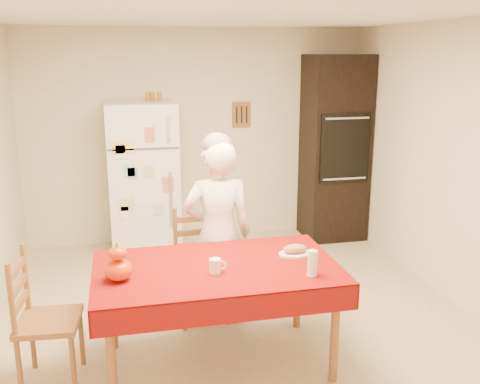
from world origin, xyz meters
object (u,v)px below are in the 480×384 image
object	(u,v)px
refrigerator	(144,179)
oven_cabinet	(334,148)
chair_far	(199,260)
chair_left	(38,314)
pumpkin_lower	(118,270)
bread_plate	(295,254)
seated_woman	(218,235)
coffee_mug	(215,266)
wine_glass	(312,263)
dining_table	(217,275)

from	to	relation	value
refrigerator	oven_cabinet	size ratio (longest dim) A/B	0.77
chair_far	chair_left	bearing A→B (deg)	-151.89
oven_cabinet	pumpkin_lower	world-z (taller)	oven_cabinet
oven_cabinet	bread_plate	size ratio (longest dim) A/B	9.17
oven_cabinet	pumpkin_lower	bearing A→B (deg)	-134.78
pumpkin_lower	bread_plate	world-z (taller)	pumpkin_lower
chair_far	bread_plate	bearing A→B (deg)	-52.14
seated_woman	coffee_mug	bearing A→B (deg)	81.96
chair_left	seated_woman	xyz separation A→B (m)	(1.34, 0.58, 0.27)
chair_left	pumpkin_lower	bearing A→B (deg)	-98.72
refrigerator	chair_far	size ratio (longest dim) A/B	1.79
wine_glass	pumpkin_lower	bearing A→B (deg)	170.60
chair_far	oven_cabinet	bearing A→B (deg)	38.58
coffee_mug	bread_plate	bearing A→B (deg)	17.27
coffee_mug	wine_glass	size ratio (longest dim) A/B	0.57
chair_far	pumpkin_lower	world-z (taller)	chair_far
pumpkin_lower	wine_glass	size ratio (longest dim) A/B	1.06
dining_table	chair_left	distance (m)	1.23
chair_far	coffee_mug	distance (m)	0.94
seated_woman	bread_plate	distance (m)	0.72
seated_woman	dining_table	bearing A→B (deg)	82.54
chair_far	bread_plate	world-z (taller)	chair_far
oven_cabinet	chair_far	distance (m)	2.64
seated_woman	wine_glass	bearing A→B (deg)	121.11
chair_far	chair_left	world-z (taller)	same
seated_woman	wine_glass	world-z (taller)	seated_woman
refrigerator	bread_plate	size ratio (longest dim) A/B	7.08
dining_table	pumpkin_lower	xyz separation A→B (m)	(-0.67, -0.09, 0.14)
chair_left	bread_plate	bearing A→B (deg)	-83.75
coffee_mug	wine_glass	bearing A→B (deg)	-16.42
pumpkin_lower	dining_table	bearing A→B (deg)	7.62
oven_cabinet	bread_plate	bearing A→B (deg)	-118.28
oven_cabinet	wine_glass	distance (m)	3.10
seated_woman	pumpkin_lower	distance (m)	1.07
oven_cabinet	pumpkin_lower	size ratio (longest dim) A/B	11.77
seated_woman	chair_far	bearing A→B (deg)	-45.48
refrigerator	pumpkin_lower	world-z (taller)	refrigerator
dining_table	coffee_mug	size ratio (longest dim) A/B	17.00
coffee_mug	bread_plate	xyz separation A→B (m)	(0.63, 0.20, -0.04)
oven_cabinet	bread_plate	world-z (taller)	oven_cabinet
wine_glass	chair_left	bearing A→B (deg)	169.30
coffee_mug	refrigerator	bearing A→B (deg)	97.66
chair_left	coffee_mug	size ratio (longest dim) A/B	9.50
dining_table	coffee_mug	distance (m)	0.17
seated_woman	coffee_mug	distance (m)	0.75
refrigerator	oven_cabinet	distance (m)	2.29
pumpkin_lower	wine_glass	distance (m)	1.28
dining_table	bread_plate	size ratio (longest dim) A/B	7.08
oven_cabinet	chair_left	xyz separation A→B (m)	(-3.11, -2.46, -0.59)
refrigerator	wine_glass	bearing A→B (deg)	-70.55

